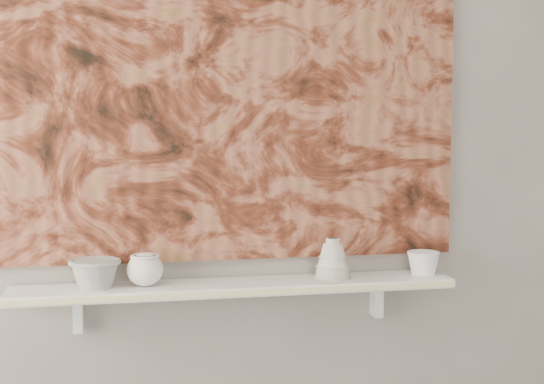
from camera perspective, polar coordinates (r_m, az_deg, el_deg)
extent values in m
plane|color=gray|center=(2.45, -3.11, 3.30)|extent=(3.60, 0.00, 3.60)
cube|color=silver|center=(2.41, -2.73, -7.15)|extent=(1.40, 0.18, 0.03)
cube|color=beige|center=(2.32, -2.39, -7.63)|extent=(1.40, 0.01, 0.02)
cube|color=silver|center=(2.47, -14.40, -8.80)|extent=(0.03, 0.06, 0.12)
cube|color=silver|center=(2.61, 7.87, -7.95)|extent=(0.03, 0.06, 0.12)
cube|color=maroon|center=(2.44, -3.08, 7.76)|extent=(1.50, 0.02, 1.10)
cube|color=black|center=(2.54, 7.09, 0.67)|extent=(0.09, 0.00, 0.08)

